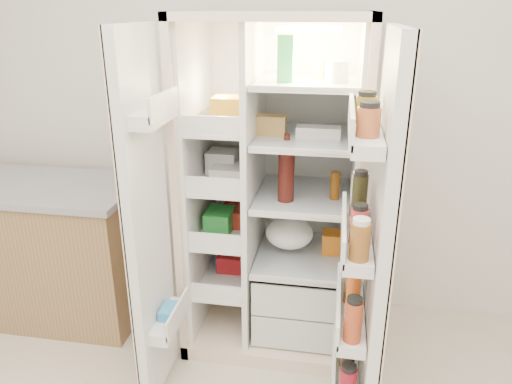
# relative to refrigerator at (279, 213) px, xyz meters

# --- Properties ---
(wall_back) EXTENTS (4.00, 0.02, 2.70)m
(wall_back) POSITION_rel_refrigerator_xyz_m (-0.03, 0.35, 0.61)
(wall_back) COLOR silver
(wall_back) RESTS_ON floor
(refrigerator) EXTENTS (0.92, 0.70, 1.80)m
(refrigerator) POSITION_rel_refrigerator_xyz_m (0.00, 0.00, 0.00)
(refrigerator) COLOR beige
(refrigerator) RESTS_ON floor
(freezer_door) EXTENTS (0.15, 0.40, 1.72)m
(freezer_door) POSITION_rel_refrigerator_xyz_m (-0.51, -0.60, 0.15)
(freezer_door) COLOR silver
(freezer_door) RESTS_ON floor
(fridge_door) EXTENTS (0.17, 0.58, 1.72)m
(fridge_door) POSITION_rel_refrigerator_xyz_m (0.47, -0.70, 0.13)
(fridge_door) COLOR silver
(fridge_door) RESTS_ON floor
(kitchen_counter) EXTENTS (1.18, 0.63, 0.86)m
(kitchen_counter) POSITION_rel_refrigerator_xyz_m (-1.41, -0.08, -0.31)
(kitchen_counter) COLOR olive
(kitchen_counter) RESTS_ON floor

